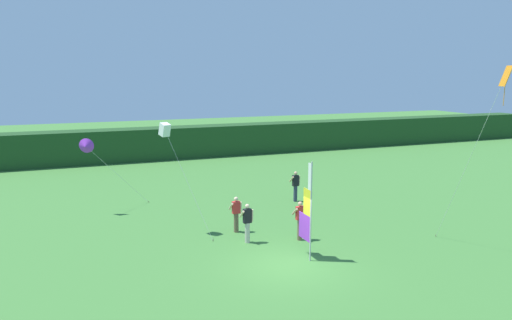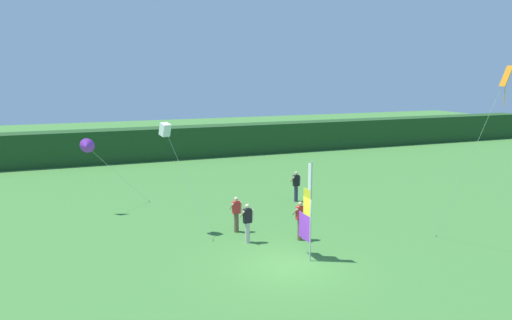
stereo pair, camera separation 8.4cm
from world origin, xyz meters
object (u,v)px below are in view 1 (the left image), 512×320
at_px(person_far_left, 295,185).
at_px(kite_purple_delta_1, 86,146).
at_px(person_mid_field, 236,213).
at_px(kite_white_box_2, 165,130).
at_px(banner_flag, 307,212).
at_px(kite_orange_diamond_0, 501,88).
at_px(person_near_banner, 247,222).
at_px(person_far_right, 300,219).

distance_m(person_far_left, kite_purple_delta_1, 11.63).
distance_m(person_mid_field, kite_purple_delta_1, 8.77).
bearing_deg(person_far_left, kite_white_box_2, -160.30).
bearing_deg(kite_white_box_2, person_far_left, 19.70).
xyz_separation_m(person_mid_field, kite_white_box_2, (-2.98, 1.08, 3.90)).
height_order(banner_flag, kite_orange_diamond_0, kite_orange_diamond_0).
xyz_separation_m(banner_flag, person_far_left, (3.41, 8.04, -0.97)).
bearing_deg(person_near_banner, person_mid_field, 89.47).
height_order(person_far_right, kite_purple_delta_1, kite_purple_delta_1).
bearing_deg(person_far_left, kite_orange_diamond_0, -73.72).
relative_size(person_far_left, person_far_right, 1.00).
bearing_deg(person_far_left, person_near_banner, -132.44).
bearing_deg(kite_orange_diamond_0, kite_white_box_2, 144.40).
height_order(person_near_banner, kite_orange_diamond_0, kite_orange_diamond_0).
distance_m(person_near_banner, kite_white_box_2, 5.53).
relative_size(banner_flag, person_far_right, 2.26).
xyz_separation_m(person_far_left, kite_purple_delta_1, (-11.20, 1.63, 2.66)).
xyz_separation_m(person_mid_field, kite_purple_delta_1, (-6.22, 5.56, 2.71)).
distance_m(person_near_banner, person_mid_field, 1.53).
relative_size(banner_flag, person_far_left, 2.26).
bearing_deg(banner_flag, kite_purple_delta_1, 128.87).
xyz_separation_m(banner_flag, kite_white_box_2, (-4.54, 5.19, 2.89)).
distance_m(person_far_right, kite_white_box_2, 7.23).
distance_m(banner_flag, kite_orange_diamond_0, 8.62).
bearing_deg(kite_purple_delta_1, person_near_banner, -48.79).
distance_m(person_near_banner, person_far_left, 7.40).
relative_size(person_mid_field, person_far_right, 0.96).
height_order(person_near_banner, kite_white_box_2, kite_white_box_2).
bearing_deg(kite_purple_delta_1, person_far_right, -41.90).
xyz_separation_m(person_mid_field, person_far_left, (4.98, 3.93, 0.04)).
bearing_deg(banner_flag, person_near_banner, 121.57).
distance_m(person_mid_field, kite_white_box_2, 5.02).
bearing_deg(person_near_banner, kite_purple_delta_1, 131.21).
xyz_separation_m(person_mid_field, person_far_right, (2.27, -2.07, 0.04)).
xyz_separation_m(person_far_right, kite_white_box_2, (-5.25, 3.15, 3.85)).
distance_m(person_near_banner, person_far_right, 2.35).
bearing_deg(kite_orange_diamond_0, kite_purple_delta_1, 139.12).
relative_size(banner_flag, kite_orange_diamond_0, 0.52).
bearing_deg(person_far_right, person_near_banner, 166.89).
height_order(person_near_banner, person_mid_field, person_near_banner).
bearing_deg(person_mid_field, kite_white_box_2, 160.04).
height_order(person_far_right, kite_orange_diamond_0, kite_orange_diamond_0).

